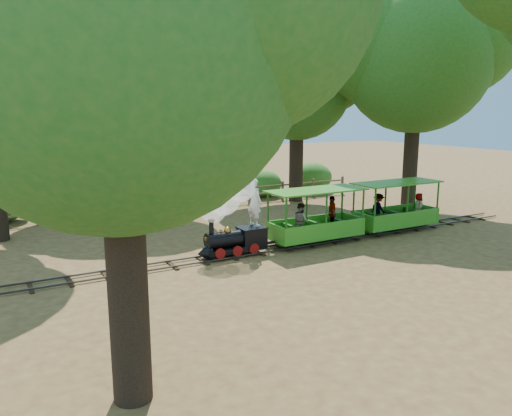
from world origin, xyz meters
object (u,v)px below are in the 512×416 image
locomotive (230,209)px  carriage_front (316,222)px  fence (194,197)px  carriage_rear (395,212)px

locomotive → carriage_front: locomotive is taller
carriage_front → fence: bearing=99.7°
locomotive → carriage_rear: 7.19m
carriage_front → carriage_rear: bearing=0.6°
locomotive → carriage_rear: bearing=-0.5°
carriage_front → carriage_rear: (3.82, 0.04, -0.02)m
locomotive → carriage_front: size_ratio=0.77×
carriage_rear → fence: (-5.19, 7.98, -0.20)m
locomotive → fence: locomotive is taller
locomotive → carriage_front: 3.41m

